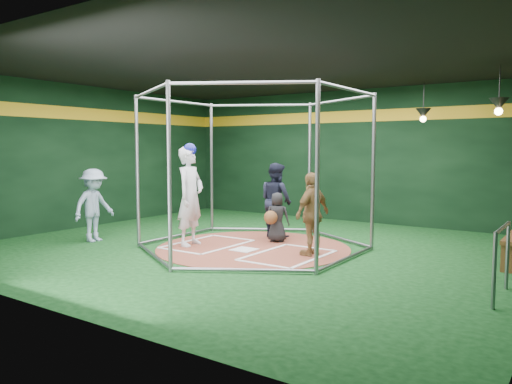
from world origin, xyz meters
The scene contains 14 objects.
room_shell centered at (0.00, 0.01, 1.75)m, with size 10.10×9.10×3.53m.
clay_disc centered at (0.00, 0.00, 0.01)m, with size 3.80×3.80×0.01m, color brown.
home_plate centered at (0.00, -0.30, 0.02)m, with size 0.43×0.43×0.01m, color white.
batter_box_left centered at (-0.95, -0.25, 0.02)m, with size 1.17×1.77×0.01m.
batter_box_right centered at (0.95, -0.25, 0.02)m, with size 1.17×1.77×0.01m.
batting_cage centered at (0.00, 0.00, 1.50)m, with size 4.05×4.67×3.00m.
pendant_lamp_near centered at (2.20, 3.60, 2.74)m, with size 0.34×0.34×0.90m.
pendant_lamp_far centered at (4.00, 2.00, 2.74)m, with size 0.34×0.34×0.90m.
batter_figure centered at (-1.17, -0.52, 1.02)m, with size 0.58×0.79×2.05m.
visitor_leopard centered at (1.29, 0.04, 0.77)m, with size 0.89×0.37×1.51m, color tan.
catcher_figure centered at (0.07, 0.76, 0.53)m, with size 0.59×0.64×1.03m.
umpire centered at (-0.26, 1.27, 0.83)m, with size 0.79×0.62×1.63m, color black.
bystander_blue centered at (-3.16, -1.31, 0.77)m, with size 0.99×0.57×1.53m, color #8CA1BA.
steel_railing centered at (4.55, -0.90, 0.64)m, with size 0.05×1.11×0.96m.
Camera 1 is at (5.52, -7.95, 1.95)m, focal length 35.00 mm.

